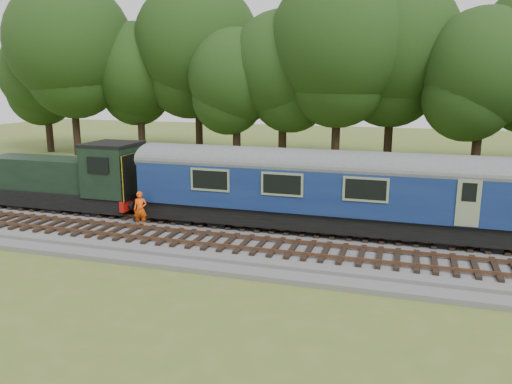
% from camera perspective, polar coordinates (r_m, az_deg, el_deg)
% --- Properties ---
extents(ground, '(120.00, 120.00, 0.00)m').
position_cam_1_polar(ground, '(22.74, 1.59, -5.84)').
color(ground, '#4F6926').
rests_on(ground, ground).
extents(ballast, '(70.00, 7.00, 0.35)m').
position_cam_1_polar(ballast, '(22.68, 1.59, -5.42)').
color(ballast, '#4C4C4F').
rests_on(ballast, ground).
extents(track_north, '(67.20, 2.40, 0.21)m').
position_cam_1_polar(track_north, '(23.90, 2.50, -3.88)').
color(track_north, black).
rests_on(track_north, ballast).
extents(track_south, '(67.20, 2.40, 0.21)m').
position_cam_1_polar(track_south, '(21.15, 0.42, -6.09)').
color(track_south, black).
rests_on(track_south, ballast).
extents(fence, '(64.00, 0.12, 1.00)m').
position_cam_1_polar(fence, '(26.91, 4.18, -2.93)').
color(fence, '#6B6054').
rests_on(fence, ground).
extents(tree_line, '(70.00, 8.00, 18.00)m').
position_cam_1_polar(tree_line, '(43.76, 9.40, 3.00)').
color(tree_line, black).
rests_on(tree_line, ground).
extents(dmu_railcar, '(18.05, 2.86, 3.88)m').
position_cam_1_polar(dmu_railcar, '(22.91, 8.25, 0.92)').
color(dmu_railcar, black).
rests_on(dmu_railcar, ground).
extents(shunter_loco, '(8.91, 2.60, 3.38)m').
position_cam_1_polar(shunter_loco, '(28.64, -20.47, 1.31)').
color(shunter_loco, black).
rests_on(shunter_loco, ground).
extents(worker, '(0.73, 0.59, 1.72)m').
position_cam_1_polar(worker, '(24.37, -13.08, -1.94)').
color(worker, '#FA4D0D').
rests_on(worker, ballast).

